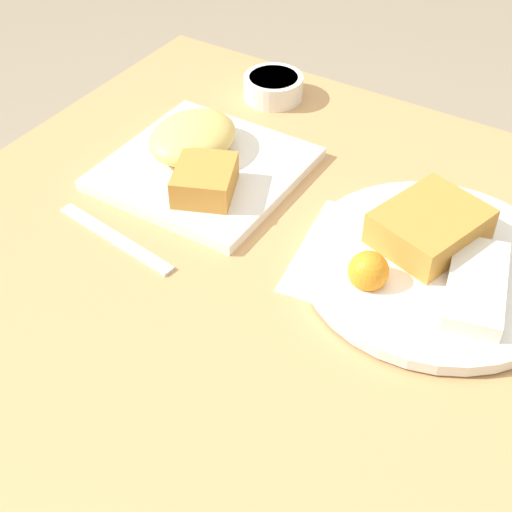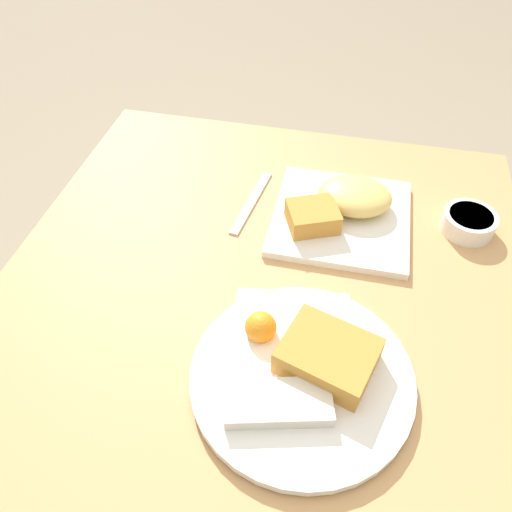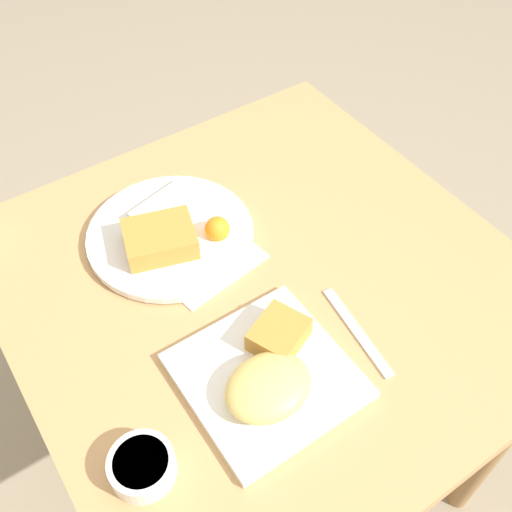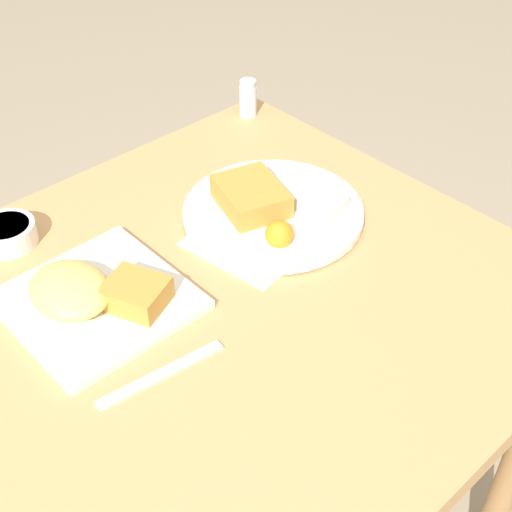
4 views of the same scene
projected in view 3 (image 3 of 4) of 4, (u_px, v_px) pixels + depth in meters
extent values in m
plane|color=gray|center=(261.00, 457.00, 1.58)|extent=(8.00, 8.00, 0.00)
cube|color=tan|center=(264.00, 284.00, 1.02)|extent=(0.82, 0.85, 0.04)
cylinder|color=#9F7649|center=(501.00, 437.00, 1.24)|extent=(0.05, 0.05, 0.73)
cylinder|color=#9F7649|center=(47.00, 350.00, 1.37)|extent=(0.05, 0.05, 0.73)
cylinder|color=#9F7649|center=(293.00, 226.00, 1.63)|extent=(0.05, 0.05, 0.73)
cube|color=silver|center=(188.00, 243.00, 1.05)|extent=(0.21, 0.26, 0.00)
cube|color=white|center=(266.00, 376.00, 0.87)|extent=(0.23, 0.23, 0.01)
ellipsoid|color=#EFCC6B|center=(268.00, 387.00, 0.83)|extent=(0.13, 0.10, 0.04)
cube|color=#C68938|center=(279.00, 334.00, 0.89)|extent=(0.10, 0.10, 0.04)
cylinder|color=white|center=(171.00, 235.00, 1.05)|extent=(0.29, 0.29, 0.01)
cube|color=#C68938|center=(160.00, 239.00, 1.01)|extent=(0.14, 0.12, 0.04)
cube|color=silver|center=(167.00, 206.00, 1.08)|extent=(0.14, 0.09, 0.02)
sphere|color=orange|center=(217.00, 229.00, 1.03)|extent=(0.04, 0.04, 0.04)
cylinder|color=white|center=(142.00, 466.00, 0.78)|extent=(0.09, 0.09, 0.03)
cylinder|color=beige|center=(141.00, 462.00, 0.76)|extent=(0.07, 0.07, 0.00)
cube|color=silver|center=(357.00, 331.00, 0.93)|extent=(0.04, 0.18, 0.00)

